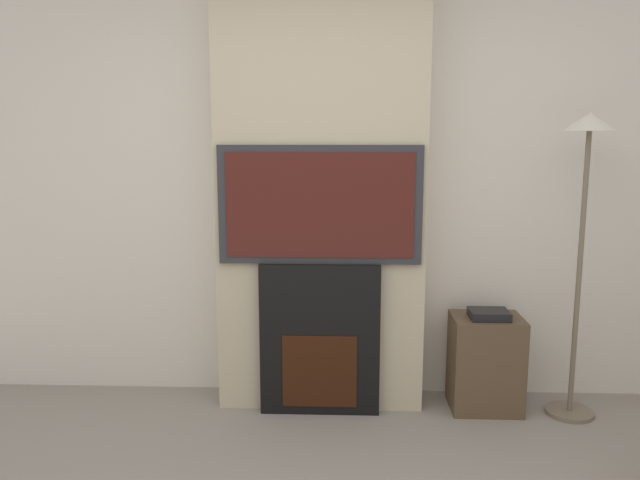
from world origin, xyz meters
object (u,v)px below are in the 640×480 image
Objects in this scene: fireplace at (320,338)px; television at (320,205)px; floor_lamp at (585,188)px; media_stand at (485,362)px.

television reaches higher than fireplace.
floor_lamp is 2.83× the size of media_stand.
floor_lamp is (1.48, 0.00, 0.89)m from fireplace.
fireplace is 1.01m from media_stand.
television is at bearing -175.93° from media_stand.
television is (0.00, -0.00, 0.79)m from fireplace.
fireplace is 0.78× the size of television.
television is 1.37m from media_stand.
fireplace is at bearing 90.00° from television.
fireplace is 1.73m from floor_lamp.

